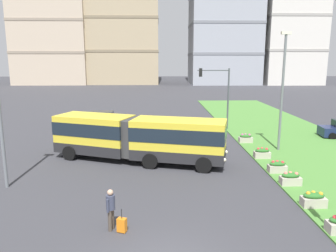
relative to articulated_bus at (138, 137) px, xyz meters
name	(u,v)px	position (x,y,z in m)	size (l,w,h in m)	color
articulated_bus	(138,137)	(0.00, 0.00, 0.00)	(11.96, 6.02, 3.00)	yellow
car_black_sedan	(103,119)	(-4.41, 12.02, -0.90)	(4.45, 2.11, 1.58)	black
pedestrian_crossing	(111,207)	(-0.55, -9.28, -0.65)	(0.36, 0.55, 1.74)	#4C4238
rolling_suitcase	(122,225)	(-0.10, -9.48, -1.34)	(0.42, 0.35, 0.97)	orange
flower_planter_1	(314,199)	(8.59, -7.53, -1.23)	(1.10, 0.56, 0.74)	#B7AD9E
flower_planter_2	(291,179)	(8.59, -4.81, -1.23)	(1.10, 0.56, 0.74)	#B7AD9E
flower_planter_3	(277,167)	(8.59, -2.78, -1.23)	(1.10, 0.56, 0.74)	#B7AD9E
flower_planter_4	(262,153)	(8.59, 0.20, -1.23)	(1.10, 0.56, 0.74)	#B7AD9E
flower_planter_5	(246,138)	(8.59, 4.59, -1.23)	(1.10, 0.56, 0.74)	#B7AD9E
traffic_light_far_right	(219,88)	(7.22, 10.11, 2.43)	(3.13, 0.28, 6.01)	#474C51
streetlight_median	(283,87)	(10.49, 2.25, 3.18)	(0.70, 0.28, 8.78)	slate
apartment_tower_west	(54,9)	(-28.37, 77.65, 19.43)	(20.42, 19.08, 42.13)	#C6B299
apartment_tower_westcentre	(120,5)	(-9.29, 76.77, 20.45)	(21.54, 15.17, 44.17)	tan
apartment_tower_centre	(225,11)	(20.12, 74.42, 18.57)	(19.15, 15.93, 40.40)	#9EA3AD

